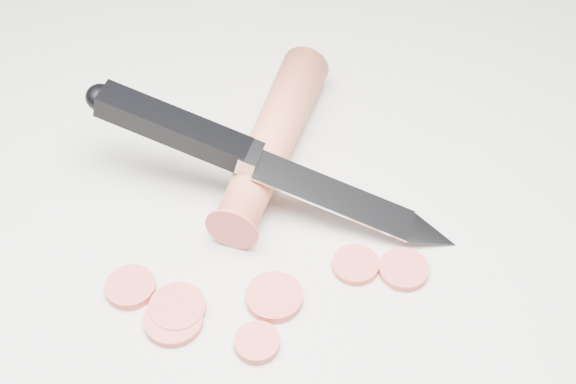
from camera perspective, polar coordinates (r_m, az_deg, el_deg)
ground at (r=0.57m, az=-2.92°, el=-4.76°), size 2.40×2.40×0.00m
carrot at (r=0.62m, az=-1.11°, el=3.74°), size 0.17×0.14×0.03m
carrot_slice_0 at (r=0.55m, az=-7.87°, el=-8.18°), size 0.04×0.04×0.01m
carrot_slice_1 at (r=0.54m, az=-8.14°, el=-9.01°), size 0.04×0.04×0.01m
carrot_slice_2 at (r=0.55m, az=-0.98°, el=-7.49°), size 0.04×0.04×0.01m
carrot_slice_3 at (r=0.57m, az=4.82°, el=-5.17°), size 0.03×0.03×0.01m
carrot_slice_4 at (r=0.57m, az=8.23°, el=-5.47°), size 0.03×0.03×0.01m
carrot_slice_5 at (r=0.56m, az=-11.13°, el=-6.66°), size 0.03×0.03×0.01m
carrot_slice_6 at (r=0.53m, az=-2.21°, el=-10.66°), size 0.03×0.03×0.01m
kitchen_knife at (r=0.57m, az=-1.21°, el=2.09°), size 0.20×0.24×0.08m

